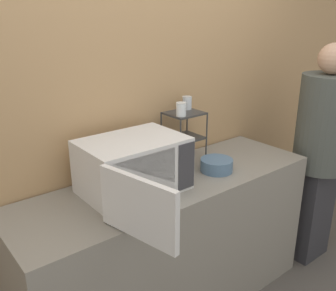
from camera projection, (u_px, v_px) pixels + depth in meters
name	position (u px, v px, depth m)	size (l,w,h in m)	color
wall_back	(137.00, 109.00, 2.38)	(8.00, 0.06, 2.60)	tan
counter	(171.00, 246.00, 2.41)	(1.96, 0.61, 0.93)	gray
microwave	(133.00, 167.00, 2.05)	(0.60, 0.83, 0.31)	silver
dish_rack	(184.00, 127.00, 2.44)	(0.24, 0.20, 0.35)	#333333
glass_front_left	(181.00, 109.00, 2.31)	(0.06, 0.06, 0.09)	silver
glass_back_right	(187.00, 103.00, 2.48)	(0.06, 0.06, 0.09)	silver
bowl	(217.00, 165.00, 2.37)	(0.21, 0.21, 0.08)	slate
person	(321.00, 147.00, 2.79)	(0.39, 0.39, 1.69)	#2D2D33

